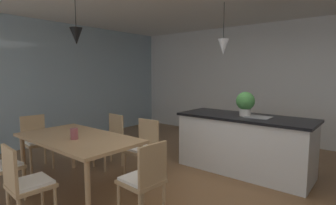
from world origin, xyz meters
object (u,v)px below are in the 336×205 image
(chair_near_right, at_px, (25,183))
(chair_window_end, at_px, (36,140))
(vase_on_dining_table, at_px, (74,134))
(chair_kitchen_end, at_px, (144,179))
(chair_far_right, at_px, (143,147))
(kitchen_island, at_px, (244,143))
(chair_far_left, at_px, (110,138))
(potted_plant_on_island, at_px, (245,102))
(dining_table, at_px, (78,142))

(chair_near_right, bearing_deg, chair_window_end, 152.72)
(chair_near_right, relative_size, vase_on_dining_table, 6.10)
(chair_kitchen_end, xyz_separation_m, chair_far_right, (-0.85, 0.84, 0.00))
(kitchen_island, bearing_deg, chair_far_left, -147.03)
(chair_far_right, height_order, vase_on_dining_table, same)
(chair_far_left, xyz_separation_m, vase_on_dining_table, (0.48, -0.94, 0.32))
(chair_window_end, distance_m, potted_plant_on_island, 3.45)
(chair_near_right, xyz_separation_m, chair_far_left, (-0.78, 1.68, 0.00))
(chair_near_right, distance_m, chair_far_left, 1.85)
(chair_window_end, height_order, potted_plant_on_island, potted_plant_on_island)
(potted_plant_on_island, bearing_deg, dining_table, -125.67)
(chair_near_right, xyz_separation_m, potted_plant_on_island, (1.07, 2.88, 0.64))
(chair_kitchen_end, height_order, vase_on_dining_table, same)
(chair_far_left, relative_size, vase_on_dining_table, 6.10)
(chair_far_right, xyz_separation_m, vase_on_dining_table, (-0.30, -0.94, 0.32))
(chair_window_end, xyz_separation_m, chair_far_left, (0.86, 0.84, 0.00))
(chair_near_right, relative_size, chair_window_end, 1.00)
(chair_window_end, xyz_separation_m, chair_kitchen_end, (2.49, -0.01, 0.00))
(kitchen_island, bearing_deg, dining_table, -125.58)
(dining_table, relative_size, chair_window_end, 2.02)
(dining_table, xyz_separation_m, chair_far_right, (0.39, 0.84, -0.19))
(chair_far_left, distance_m, chair_kitchen_end, 1.84)
(kitchen_island, bearing_deg, chair_window_end, -143.04)
(chair_far_left, relative_size, chair_kitchen_end, 1.00)
(chair_kitchen_end, relative_size, potted_plant_on_island, 2.28)
(dining_table, xyz_separation_m, potted_plant_on_island, (1.46, 2.04, 0.46))
(chair_far_left, relative_size, chair_far_right, 1.00)
(chair_near_right, distance_m, chair_window_end, 1.84)
(dining_table, xyz_separation_m, chair_window_end, (-1.25, 0.00, -0.19))
(chair_far_right, distance_m, kitchen_island, 1.61)
(vase_on_dining_table, bearing_deg, chair_far_right, 72.04)
(chair_window_end, xyz_separation_m, vase_on_dining_table, (1.33, -0.10, 0.32))
(dining_table, height_order, chair_kitchen_end, chair_kitchen_end)
(chair_far_right, bearing_deg, vase_on_dining_table, -107.96)
(chair_kitchen_end, distance_m, potted_plant_on_island, 2.15)
(chair_window_end, distance_m, chair_kitchen_end, 2.49)
(chair_kitchen_end, bearing_deg, dining_table, 179.87)
(chair_near_right, bearing_deg, kitchen_island, 69.64)
(chair_far_left, bearing_deg, chair_kitchen_end, -27.23)
(kitchen_island, height_order, potted_plant_on_island, potted_plant_on_island)
(chair_far_left, relative_size, kitchen_island, 0.42)
(chair_window_end, bearing_deg, chair_near_right, -27.28)
(vase_on_dining_table, bearing_deg, chair_kitchen_end, 4.74)
(chair_window_end, relative_size, chair_kitchen_end, 1.00)
(chair_near_right, distance_m, chair_kitchen_end, 1.20)
(dining_table, relative_size, chair_near_right, 2.02)
(dining_table, distance_m, chair_far_left, 0.94)
(chair_far_left, bearing_deg, kitchen_island, 32.97)
(potted_plant_on_island, bearing_deg, vase_on_dining_table, -122.77)
(kitchen_island, bearing_deg, chair_kitchen_end, -95.95)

